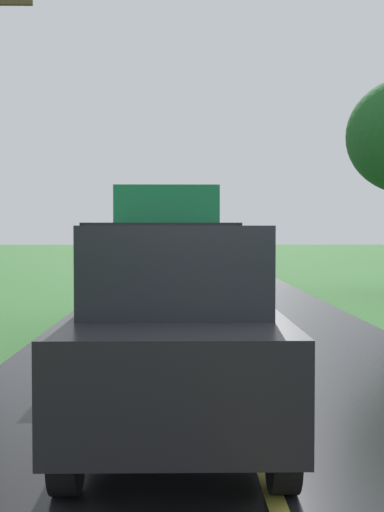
# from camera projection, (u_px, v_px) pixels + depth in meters

# --- Properties ---
(banana_truck_near) EXTENTS (2.38, 5.82, 2.80)m
(banana_truck_near) POSITION_uv_depth(u_px,v_px,m) (166.00, 257.00, 13.54)
(banana_truck_near) COLOR #2D2D30
(banana_truck_near) RESTS_ON road_surface
(following_car) EXTENTS (1.74, 4.10, 1.92)m
(following_car) POSITION_uv_depth(u_px,v_px,m) (176.00, 331.00, 6.19)
(following_car) COLOR black
(following_car) RESTS_ON road_surface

